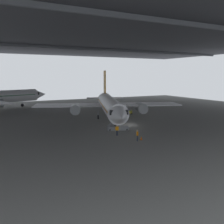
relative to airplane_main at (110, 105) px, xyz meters
The scene contains 8 objects.
ground_plane 6.77m from the airplane_main, 90.10° to the right, with size 110.00×110.00×0.00m, color gray.
hangar_structure 16.82m from the airplane_main, 90.96° to the left, with size 121.00×99.00×18.81m.
airplane_main is the anchor object (origin of this frame).
boarding_stairs 9.71m from the airplane_main, 107.42° to the right, with size 4.26×2.73×4.49m.
crew_worker_near_nose 17.63m from the airplane_main, 103.47° to the right, with size 0.32×0.53×1.67m.
crew_worker_by_stairs 13.78m from the airplane_main, 111.78° to the right, with size 0.52×0.34×1.69m.
traffic_cone_orange 17.23m from the airplane_main, 100.77° to the right, with size 0.36×0.36×0.60m.
baggage_tug 10.86m from the airplane_main, 35.69° to the left, with size 1.94×2.49×0.90m.
Camera 1 is at (-23.54, -40.81, 9.47)m, focal length 40.23 mm.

